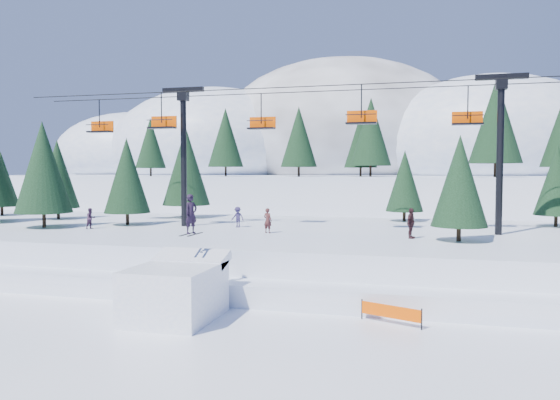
% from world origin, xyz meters
% --- Properties ---
extents(ground, '(160.00, 160.00, 0.00)m').
position_xyz_m(ground, '(0.00, 0.00, 0.00)').
color(ground, white).
rests_on(ground, ground).
extents(mid_shelf, '(70.00, 22.00, 2.50)m').
position_xyz_m(mid_shelf, '(0.00, 18.00, 1.25)').
color(mid_shelf, white).
rests_on(mid_shelf, ground).
extents(berm, '(70.00, 6.00, 1.10)m').
position_xyz_m(berm, '(0.00, 8.00, 0.55)').
color(berm, white).
rests_on(berm, ground).
extents(mountain_ridge, '(119.00, 60.53, 26.46)m').
position_xyz_m(mountain_ridge, '(-5.08, 73.37, 9.64)').
color(mountain_ridge, white).
rests_on(mountain_ridge, ground).
extents(jump_kicker, '(3.52, 4.80, 5.52)m').
position_xyz_m(jump_kicker, '(-2.35, 2.67, 1.31)').
color(jump_kicker, white).
rests_on(jump_kicker, ground).
extents(chairlift, '(46.00, 3.21, 10.28)m').
position_xyz_m(chairlift, '(1.60, 18.05, 9.32)').
color(chairlift, black).
rests_on(chairlift, mid_shelf).
extents(conifer_stand, '(62.64, 16.42, 9.18)m').
position_xyz_m(conifer_stand, '(0.38, 18.93, 6.84)').
color(conifer_stand, black).
rests_on(conifer_stand, mid_shelf).
extents(distant_skiers, '(22.95, 4.55, 1.86)m').
position_xyz_m(distant_skiers, '(-2.33, 15.66, 3.32)').
color(distant_skiers, '#40263F').
rests_on(distant_skiers, mid_shelf).
extents(banner_near, '(2.64, 1.14, 0.90)m').
position_xyz_m(banner_near, '(7.00, 4.15, 0.54)').
color(banner_near, black).
rests_on(banner_near, ground).
extents(banner_far, '(2.66, 1.09, 0.90)m').
position_xyz_m(banner_far, '(12.13, 6.53, 0.54)').
color(banner_far, black).
rests_on(banner_far, ground).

